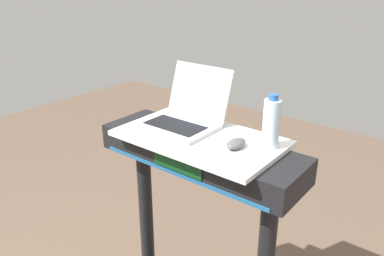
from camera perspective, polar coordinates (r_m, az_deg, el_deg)
name	(u,v)px	position (r m, az deg, el deg)	size (l,w,h in m)	color
desk_board	(200,138)	(1.58, 1.12, -1.48)	(0.68, 0.40, 0.02)	white
laptop	(185,114)	(1.68, -1.05, 2.04)	(0.31, 0.31, 0.24)	#B7B7BC
computer_mouse	(236,144)	(1.48, 6.53, -2.31)	(0.06, 0.10, 0.03)	#4C4C51
water_bottle	(271,123)	(1.47, 11.65, 0.70)	(0.07, 0.07, 0.21)	silver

